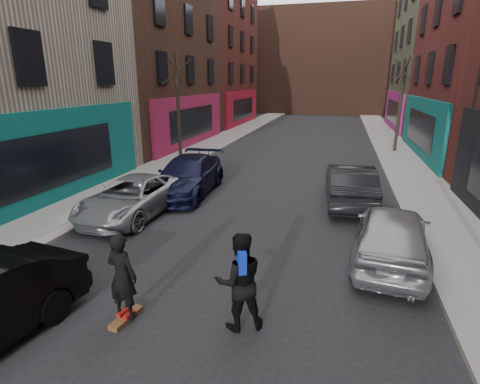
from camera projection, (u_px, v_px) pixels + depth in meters
The scene contains 13 objects.
sidewalk_left at pixel (235, 133), 32.98m from camera, with size 2.50×84.00×0.13m, color gray.
sidewalk_right at pixel (386, 138), 29.87m from camera, with size 2.50×84.00×0.13m, color gray.
buildings_left at pixel (29, 6), 19.49m from camera, with size 12.00×56.00×16.50m, color #5C241A.
building_far at pixel (326, 63), 53.52m from camera, with size 40.00×10.00×14.00m, color #47281E.
tree_left_far at pixel (178, 101), 20.92m from camera, with size 2.00×2.00×6.50m, color black, non-canonical shape.
tree_right_far at pixel (401, 97), 23.34m from camera, with size 2.00×2.00×6.80m, color black, non-canonical shape.
parked_left_far at pixel (133, 197), 12.83m from camera, with size 2.18×4.72×1.31m, color gray.
parked_left_end at pixel (188, 176), 15.31m from camera, with size 2.10×5.16×1.50m, color black.
parked_right_far at pixel (392, 234), 9.48m from camera, with size 1.77×4.40×1.50m, color gray.
parked_right_end at pixel (350, 184), 13.99m from camera, with size 1.61×4.63×1.52m, color black.
skateboard at pixel (126, 318), 7.29m from camera, with size 0.22×0.80×0.10m, color brown.
skateboarder at pixel (122, 276), 7.03m from camera, with size 0.62×0.41×1.71m, color black.
pedestrian at pixel (239, 281), 6.85m from camera, with size 1.15×1.05×1.90m.
Camera 1 is at (2.73, -1.86, 4.48)m, focal length 28.00 mm.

